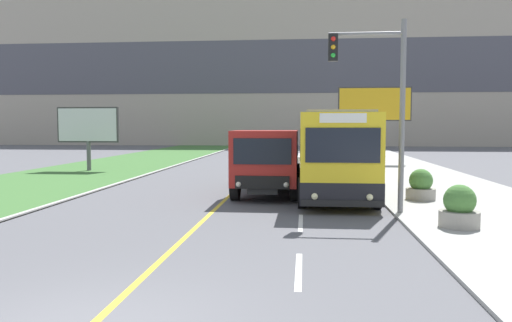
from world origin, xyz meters
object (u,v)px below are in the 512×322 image
at_px(planter_round_second, 421,186).
at_px(city_bus, 331,151).
at_px(planter_round_near, 459,209).
at_px(billboard_large, 375,107).
at_px(dump_truck, 267,163).
at_px(traffic_light_mast, 380,91).
at_px(car_distant, 286,157).
at_px(billboard_small, 88,127).

bearing_deg(planter_round_second, city_bus, 132.51).
distance_m(city_bus, planter_round_near, 8.57).
bearing_deg(planter_round_near, billboard_large, 88.00).
bearing_deg(dump_truck, planter_round_second, -9.71).
xyz_separation_m(traffic_light_mast, billboard_large, (2.48, 19.41, 0.25)).
bearing_deg(car_distant, dump_truck, -91.10).
xyz_separation_m(city_bus, billboard_large, (3.60, 13.53, 2.34)).
xyz_separation_m(car_distant, billboard_large, (5.88, 2.92, 3.26)).
xyz_separation_m(billboard_large, planter_round_second, (-0.64, -16.76, -3.39)).
distance_m(car_distant, planter_round_second, 14.80).
xyz_separation_m(billboard_large, billboard_small, (-17.33, -6.50, -1.34)).
height_order(city_bus, car_distant, city_bus).
xyz_separation_m(traffic_light_mast, planter_round_near, (1.73, -2.14, -3.14)).
bearing_deg(planter_round_near, billboard_small, 137.78).
xyz_separation_m(city_bus, planter_round_second, (2.96, -3.23, -1.06)).
bearing_deg(billboard_small, planter_round_second, -31.56).
height_order(dump_truck, billboard_small, billboard_small).
bearing_deg(planter_round_second, traffic_light_mast, -124.83).
distance_m(billboard_small, planter_round_near, 22.48).
height_order(city_bus, traffic_light_mast, traffic_light_mast).
distance_m(dump_truck, planter_round_second, 5.61).
height_order(car_distant, planter_round_near, car_distant).
xyz_separation_m(dump_truck, car_distant, (0.25, 12.90, -0.57)).
xyz_separation_m(billboard_large, planter_round_near, (-0.75, -21.55, -3.38)).
distance_m(planter_round_near, planter_round_second, 4.79).
bearing_deg(dump_truck, car_distant, 88.90).
relative_size(city_bus, car_distant, 2.94).
bearing_deg(dump_truck, traffic_light_mast, -44.56).
xyz_separation_m(city_bus, billboard_small, (-13.74, 7.03, 1.00)).
distance_m(city_bus, car_distant, 10.90).
bearing_deg(traffic_light_mast, dump_truck, 135.44).
height_order(billboard_small, planter_round_second, billboard_small).
relative_size(dump_truck, planter_round_second, 6.33).
height_order(dump_truck, billboard_large, billboard_large).
bearing_deg(city_bus, billboard_small, 152.90).
bearing_deg(billboard_small, planter_round_near, -42.22).
height_order(car_distant, traffic_light_mast, traffic_light_mast).
distance_m(billboard_large, billboard_small, 18.56).
relative_size(dump_truck, traffic_light_mast, 1.18).
bearing_deg(dump_truck, planter_round_near, -46.84).
xyz_separation_m(car_distant, planter_round_near, (5.12, -18.63, -0.13)).
bearing_deg(traffic_light_mast, billboard_large, 82.71).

